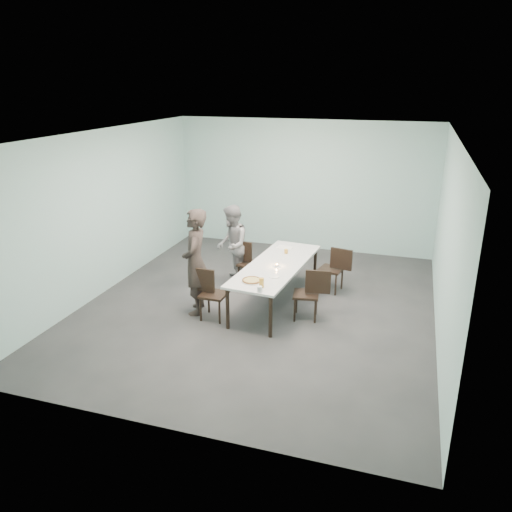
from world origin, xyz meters
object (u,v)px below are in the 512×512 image
(beer_glass, at_px, (262,283))
(water_tumbler, at_px, (260,289))
(side_plate, at_px, (274,277))
(tealight, at_px, (277,265))
(diner_far, at_px, (232,245))
(pizza, at_px, (252,280))
(chair_near_right, at_px, (311,291))
(chair_near_left, at_px, (209,290))
(table, at_px, (276,267))
(chair_far_left, at_px, (247,260))
(chair_far_right, at_px, (335,267))
(amber_tumbler, at_px, (286,251))
(diner_near, at_px, (195,262))

(beer_glass, bearing_deg, water_tumbler, -81.76)
(side_plate, xyz_separation_m, tealight, (-0.09, 0.48, 0.02))
(diner_far, xyz_separation_m, pizza, (0.92, -1.56, -0.02))
(water_tumbler, bearing_deg, chair_near_right, 52.95)
(chair_near_left, xyz_separation_m, side_plate, (1.04, 0.30, 0.25))
(table, distance_m, pizza, 0.91)
(chair_far_left, bearing_deg, beer_glass, -50.22)
(pizza, xyz_separation_m, beer_glass, (0.22, -0.17, 0.06))
(diner_far, height_order, water_tumbler, diner_far)
(chair_far_right, height_order, side_plate, chair_far_right)
(chair_far_right, distance_m, beer_glass, 2.13)
(chair_near_right, distance_m, amber_tumbler, 1.27)
(chair_far_right, relative_size, diner_far, 0.55)
(chair_far_right, height_order, diner_near, diner_near)
(table, distance_m, diner_near, 1.44)
(pizza, relative_size, beer_glass, 2.27)
(beer_glass, xyz_separation_m, water_tumbler, (0.03, -0.19, -0.03))
(table, relative_size, chair_near_right, 3.07)
(chair_near_left, distance_m, amber_tumbler, 1.80)
(chair_far_right, bearing_deg, chair_near_left, 55.25)
(table, xyz_separation_m, tealight, (0.04, -0.11, 0.08))
(diner_near, height_order, pizza, diner_near)
(chair_near_right, xyz_separation_m, diner_near, (-1.93, -0.34, 0.42))
(chair_near_right, bearing_deg, chair_far_left, -44.86)
(side_plate, bearing_deg, beer_glass, -98.67)
(table, height_order, pizza, pizza)
(table, bearing_deg, beer_glass, -86.98)
(table, distance_m, water_tumbler, 1.26)
(chair_far_right, xyz_separation_m, water_tumbler, (-0.84, -2.11, 0.29))
(table, relative_size, tealight, 47.67)
(chair_far_left, relative_size, side_plate, 4.83)
(table, relative_size, side_plate, 14.83)
(chair_near_left, distance_m, pizza, 0.80)
(pizza, bearing_deg, chair_near_left, -179.72)
(side_plate, relative_size, amber_tumbler, 2.25)
(diner_far, bearing_deg, water_tumbler, 13.14)
(chair_far_right, bearing_deg, beer_glass, 77.35)
(chair_near_left, xyz_separation_m, tealight, (0.95, 0.78, 0.27))
(chair_near_right, distance_m, water_tumbler, 1.10)
(chair_far_left, bearing_deg, diner_near, -92.53)
(chair_near_left, xyz_separation_m, diner_near, (-0.30, 0.15, 0.42))
(table, height_order, diner_far, diner_far)
(water_tumbler, relative_size, tealight, 1.61)
(chair_near_left, relative_size, diner_near, 0.47)
(diner_far, bearing_deg, amber_tumbler, 69.29)
(diner_near, height_order, water_tumbler, diner_near)
(chair_near_right, xyz_separation_m, side_plate, (-0.59, -0.18, 0.25))
(pizza, bearing_deg, diner_far, 120.41)
(beer_glass, bearing_deg, side_plate, 81.33)
(diner_near, bearing_deg, amber_tumbler, 122.75)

